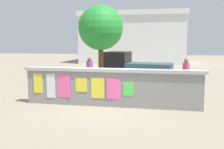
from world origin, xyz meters
TOP-DOWN VIEW (x-y plane):
  - ground at (0.00, 8.00)m, footprint 60.00×60.00m
  - poster_wall at (-0.01, -0.00)m, footprint 6.88×0.42m
  - auto_rickshaw_truck at (0.29, 5.05)m, footprint 3.76×1.93m
  - motorcycle at (2.39, 1.72)m, footprint 1.90×0.56m
  - bicycle_near at (-2.48, 1.96)m, footprint 1.68×0.52m
  - bicycle_far at (0.39, 1.50)m, footprint 1.68×0.50m
  - person_walking at (2.95, 3.84)m, footprint 0.48×0.48m
  - person_bystander at (-1.99, 3.92)m, footprint 0.35×0.35m
  - tree_roadside at (-3.10, 10.77)m, footprint 3.48×3.48m
  - building_background at (-1.76, 20.87)m, footprint 11.47×6.60m

SIDE VIEW (x-z plane):
  - ground at x=0.00m, z-range 0.00..0.00m
  - bicycle_near at x=-2.48m, z-range -0.11..0.84m
  - bicycle_far at x=0.39m, z-range -0.11..0.84m
  - motorcycle at x=2.39m, z-range 0.03..0.90m
  - poster_wall at x=-0.01m, z-range 0.02..1.46m
  - auto_rickshaw_truck at x=0.29m, z-range -0.02..1.83m
  - person_walking at x=2.95m, z-range 0.18..1.80m
  - person_bystander at x=-1.99m, z-range 0.18..1.80m
  - building_background at x=-1.76m, z-range 0.02..5.58m
  - tree_roadside at x=-3.10m, z-range 0.84..6.06m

